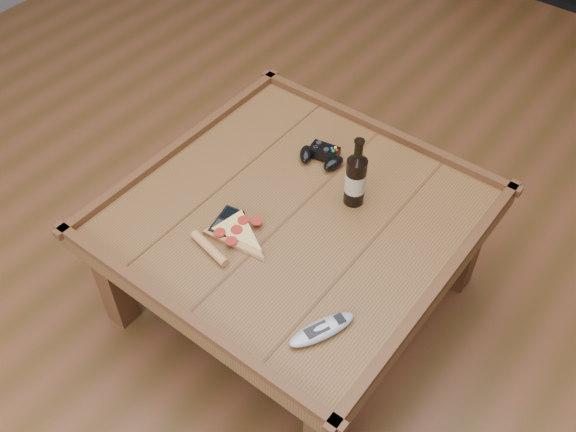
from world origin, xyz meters
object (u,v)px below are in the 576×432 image
Objects in this scene: coffee_table at (295,225)px; pizza_slice at (233,234)px; remote_control at (322,329)px; beer_bottle at (356,178)px; game_controller at (322,156)px; smartphone at (226,222)px.

coffee_table is 3.52× the size of pizza_slice.
pizza_slice and remote_control have the same top height.
beer_bottle is 0.40m from pizza_slice.
game_controller is 1.30× the size of smartphone.
smartphone is (-0.13, -0.17, 0.07)m from coffee_table.
beer_bottle is at bearing 52.02° from coffee_table.
smartphone is 0.47m from remote_control.
beer_bottle is 0.83× the size of pizza_slice.
pizza_slice is at bearing -120.35° from beer_bottle.
beer_bottle is 1.48× the size of game_controller.
game_controller reaches higher than remote_control.
coffee_table is 4.22× the size of beer_bottle.
pizza_slice reaches higher than coffee_table.
game_controller is 0.66m from remote_control.
beer_bottle is (0.12, 0.15, 0.16)m from coffee_table.
beer_bottle is 0.22m from game_controller.
coffee_table is at bearing 159.79° from remote_control.
coffee_table is 0.24m from beer_bottle.
pizza_slice is (-0.01, -0.43, -0.01)m from game_controller.
game_controller is 0.41m from smartphone.
game_controller is (-0.19, 0.09, -0.08)m from beer_bottle.
pizza_slice is at bearing -113.50° from coffee_table.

